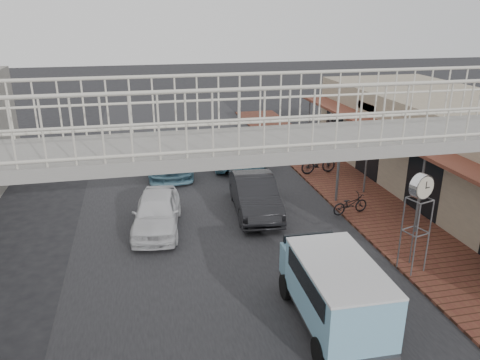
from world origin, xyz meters
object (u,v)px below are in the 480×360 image
angkot_curb (237,148)px  motorcycle_far (318,163)px  angkot_far (168,157)px  angkot_van (335,285)px  white_hatchback (157,212)px  street_clock (421,191)px  motorcycle_near (350,204)px  dark_sedan (255,195)px  arrow_sign (361,139)px

angkot_curb → motorcycle_far: 4.47m
angkot_curb → angkot_far: angkot_far is taller
motorcycle_far → angkot_van: bearing=155.3°
white_hatchback → street_clock: 8.97m
motorcycle_near → dark_sedan: bearing=62.4°
white_hatchback → street_clock: street_clock is taller
white_hatchback → angkot_van: (3.99, -6.65, 0.52)m
motorcycle_near → motorcycle_far: motorcycle_far is taller
motorcycle_near → arrow_sign: 2.64m
white_hatchback → dark_sedan: dark_sedan is taller
angkot_curb → angkot_van: bearing=95.4°
dark_sedan → arrow_sign: (4.32, -0.02, 2.01)m
angkot_van → white_hatchback: bearing=122.4°
arrow_sign → angkot_curb: bearing=131.3°
white_hatchback → angkot_curb: (4.58, 7.29, 0.06)m
angkot_van → arrow_sign: bearing=61.8°
motorcycle_near → street_clock: size_ratio=0.49×
motorcycle_near → arrow_sign: size_ratio=0.46×
dark_sedan → motorcycle_far: bearing=46.2°
angkot_far → street_clock: street_clock is taller
angkot_van → street_clock: bearing=31.1°
angkot_curb → motorcycle_near: (2.80, -7.73, -0.24)m
motorcycle_far → motorcycle_near: bearing=168.3°
dark_sedan → angkot_far: bearing=121.4°
angkot_far → angkot_van: angkot_van is taller
dark_sedan → motorcycle_near: 3.72m
dark_sedan → angkot_far: size_ratio=0.87×
angkot_far → angkot_curb: bearing=10.8°
white_hatchback → angkot_far: (0.89, 6.58, 0.06)m
motorcycle_far → street_clock: size_ratio=0.58×
angkot_curb → street_clock: 12.48m
white_hatchback → angkot_van: angkot_van is taller
motorcycle_near → motorcycle_far: bearing=-16.4°
angkot_curb → angkot_van: angkot_van is taller
dark_sedan → arrow_sign: size_ratio=1.36×
motorcycle_far → street_clock: street_clock is taller
motorcycle_far → street_clock: 9.32m
angkot_van → arrow_sign: (4.18, 7.35, 1.53)m
street_clock → arrow_sign: (0.79, 5.41, 0.09)m
white_hatchback → dark_sedan: 3.92m
motorcycle_far → street_clock: (-0.58, -9.08, 2.01)m
angkot_van → dark_sedan: bearing=92.5°
angkot_far → dark_sedan: bearing=-63.4°
dark_sedan → motorcycle_near: (3.53, -1.15, -0.24)m
dark_sedan → street_clock: (3.53, -5.43, 1.92)m
angkot_far → angkot_van: (3.10, -13.22, 0.46)m
dark_sedan → angkot_van: (0.15, -7.37, 0.47)m
dark_sedan → motorcycle_far: size_ratio=2.49×
angkot_curb → arrow_sign: (3.59, -6.59, 2.00)m
angkot_far → motorcycle_near: 9.55m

